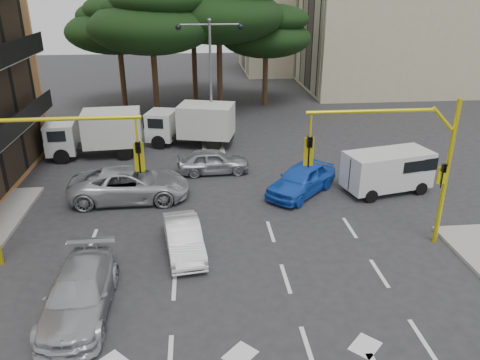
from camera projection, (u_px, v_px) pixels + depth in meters
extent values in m
plane|color=#28282B|center=(231.00, 282.00, 16.73)|extent=(120.00, 120.00, 0.00)
cube|color=gray|center=(212.00, 141.00, 31.38)|extent=(1.40, 6.00, 0.15)
cube|color=tan|center=(311.00, 0.00, 55.14)|extent=(16.00, 12.00, 16.00)
cube|color=black|center=(243.00, 5.00, 54.62)|extent=(0.12, 11.04, 14.20)
cylinder|color=#382616|center=(156.00, 88.00, 35.60)|extent=(0.44, 0.44, 4.95)
ellipsoid|color=black|center=(152.00, 27.00, 33.87)|extent=(9.15, 9.15, 3.87)
ellipsoid|color=black|center=(158.00, 0.00, 32.83)|extent=(6.86, 6.86, 2.86)
ellipsoid|color=black|center=(144.00, 8.00, 33.59)|extent=(6.07, 6.07, 2.64)
cylinder|color=#382616|center=(220.00, 79.00, 37.79)|extent=(0.44, 0.44, 5.40)
ellipsoid|color=black|center=(219.00, 16.00, 35.90)|extent=(9.98, 9.98, 4.22)
cylinder|color=#382616|center=(123.00, 82.00, 39.10)|extent=(0.44, 0.44, 4.50)
ellipsoid|color=black|center=(118.00, 31.00, 37.53)|extent=(8.32, 8.32, 3.52)
ellipsoid|color=black|center=(123.00, 9.00, 36.55)|extent=(6.24, 6.24, 2.60)
ellipsoid|color=black|center=(111.00, 15.00, 37.29)|extent=(5.52, 5.52, 2.40)
cylinder|color=#382616|center=(265.00, 82.00, 40.24)|extent=(0.44, 0.44, 4.05)
ellipsoid|color=black|center=(266.00, 38.00, 38.83)|extent=(7.49, 7.49, 3.17)
ellipsoid|color=black|center=(274.00, 19.00, 37.92)|extent=(5.62, 5.62, 2.34)
ellipsoid|color=black|center=(260.00, 24.00, 38.64)|extent=(4.97, 4.97, 2.16)
cylinder|color=#382616|center=(195.00, 72.00, 42.29)|extent=(0.44, 0.44, 4.95)
ellipsoid|color=black|center=(193.00, 20.00, 40.56)|extent=(9.15, 9.15, 3.87)
ellipsoid|color=black|center=(186.00, 4.00, 40.28)|extent=(6.07, 6.07, 2.64)
cylinder|color=yellow|center=(446.00, 175.00, 18.16)|extent=(0.18, 0.18, 6.00)
cylinder|color=yellow|center=(443.00, 119.00, 17.24)|extent=(0.95, 0.14, 0.95)
cylinder|color=yellow|center=(371.00, 111.00, 16.86)|extent=(4.80, 0.14, 0.14)
cylinder|color=yellow|center=(311.00, 125.00, 16.84)|extent=(0.08, 0.08, 0.90)
imported|color=black|center=(309.00, 152.00, 17.25)|extent=(0.20, 0.24, 1.20)
cube|color=yellow|center=(309.00, 152.00, 17.32)|extent=(0.36, 0.06, 1.10)
imported|color=black|center=(443.00, 176.00, 18.00)|extent=(0.16, 0.20, 1.00)
cube|color=yellow|center=(442.00, 175.00, 18.10)|extent=(0.35, 0.08, 0.70)
cylinder|color=yellow|center=(70.00, 119.00, 15.93)|extent=(4.80, 0.14, 0.14)
cylinder|color=yellow|center=(137.00, 130.00, 16.30)|extent=(0.08, 0.08, 0.90)
imported|color=black|center=(139.00, 158.00, 16.70)|extent=(0.20, 0.24, 1.20)
cube|color=yellow|center=(139.00, 157.00, 16.78)|extent=(0.36, 0.06, 1.10)
cylinder|color=slate|center=(211.00, 84.00, 29.90)|extent=(0.16, 0.16, 7.50)
cylinder|color=slate|center=(195.00, 25.00, 28.40)|extent=(1.80, 0.10, 0.10)
sphere|color=black|center=(178.00, 27.00, 28.37)|extent=(0.36, 0.36, 0.36)
cylinder|color=slate|center=(224.00, 24.00, 28.56)|extent=(1.80, 0.10, 0.10)
sphere|color=black|center=(240.00, 27.00, 28.71)|extent=(0.36, 0.36, 0.36)
sphere|color=slate|center=(209.00, 20.00, 28.38)|extent=(0.24, 0.24, 0.24)
imported|color=silver|center=(184.00, 238.00, 18.34)|extent=(1.84, 3.97, 1.26)
imported|color=blue|center=(302.00, 179.00, 23.49)|extent=(4.43, 4.50, 1.53)
imported|color=#A7AAAF|center=(79.00, 293.00, 14.93)|extent=(2.02, 4.92, 1.43)
imported|color=#ADB1B5|center=(130.00, 184.00, 22.83)|extent=(5.80, 2.74, 1.60)
imported|color=#999BA1|center=(213.00, 161.00, 26.12)|extent=(4.10, 1.79, 1.38)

